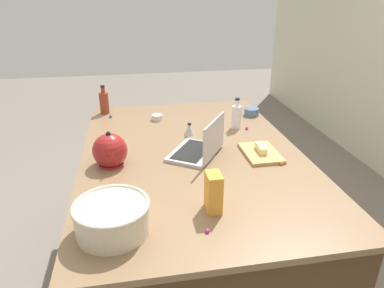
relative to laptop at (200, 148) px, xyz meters
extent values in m
plane|color=slate|center=(-0.05, -0.04, -0.95)|extent=(12.00, 12.00, 0.00)
cube|color=#4C331E|center=(-0.05, -0.04, -0.51)|extent=(1.74, 1.16, 0.87)
cube|color=#846647|center=(-0.05, -0.04, -0.06)|extent=(1.80, 1.22, 0.03)
cube|color=#B7B7BC|center=(-0.02, -0.03, -0.04)|extent=(0.38, 0.35, 0.02)
cube|color=black|center=(-0.03, -0.04, -0.03)|extent=(0.31, 0.28, 0.00)
cube|color=#B7B7BC|center=(0.04, 0.06, 0.07)|extent=(0.26, 0.17, 0.20)
cube|color=#333842|center=(0.04, 0.06, 0.07)|extent=(0.23, 0.15, 0.18)
cylinder|color=beige|center=(0.59, -0.45, 0.01)|extent=(0.28, 0.28, 0.12)
cylinder|color=black|center=(0.59, -0.45, 0.02)|extent=(0.23, 0.23, 0.10)
torus|color=beige|center=(0.59, -0.45, 0.07)|extent=(0.29, 0.29, 0.02)
cylinder|color=white|center=(-0.36, 0.31, 0.03)|extent=(0.06, 0.06, 0.15)
cylinder|color=white|center=(-0.36, 0.31, 0.12)|extent=(0.03, 0.03, 0.04)
cylinder|color=black|center=(-0.36, 0.31, 0.15)|extent=(0.03, 0.03, 0.01)
cylinder|color=maroon|center=(-0.82, -0.55, 0.03)|extent=(0.07, 0.07, 0.15)
cylinder|color=maroon|center=(-0.82, -0.55, 0.13)|extent=(0.03, 0.03, 0.04)
cylinder|color=black|center=(-0.82, -0.55, 0.16)|extent=(0.03, 0.03, 0.01)
cylinder|color=maroon|center=(0.03, -0.48, -0.04)|extent=(0.13, 0.13, 0.01)
sphere|color=maroon|center=(0.03, -0.48, 0.03)|extent=(0.18, 0.18, 0.18)
cone|color=maroon|center=(0.11, -0.48, 0.05)|extent=(0.08, 0.03, 0.07)
sphere|color=black|center=(0.03, -0.48, 0.13)|extent=(0.02, 0.02, 0.02)
cube|color=tan|center=(0.05, 0.33, -0.04)|extent=(0.27, 0.18, 0.02)
cube|color=#F4E58C|center=(0.05, 0.33, -0.01)|extent=(0.11, 0.04, 0.04)
cylinder|color=beige|center=(-0.61, -0.19, -0.03)|extent=(0.08, 0.08, 0.04)
cylinder|color=slate|center=(-0.59, 0.49, -0.02)|extent=(0.10, 0.10, 0.05)
cone|color=#B2B2B7|center=(-0.30, -0.01, -0.01)|extent=(0.07, 0.07, 0.07)
cylinder|color=black|center=(-0.30, -0.01, 0.03)|extent=(0.02, 0.02, 0.01)
cube|color=gold|center=(0.52, -0.05, 0.04)|extent=(0.09, 0.06, 0.17)
sphere|color=#CC3399|center=(0.66, -0.11, -0.04)|extent=(0.02, 0.02, 0.02)
sphere|color=blue|center=(-0.71, -0.51, -0.04)|extent=(0.02, 0.02, 0.02)
sphere|color=#CC3399|center=(-0.32, 0.37, -0.04)|extent=(0.02, 0.02, 0.02)
sphere|color=orange|center=(0.19, 0.39, -0.04)|extent=(0.02, 0.02, 0.02)
camera|label=1|loc=(1.70, -0.35, 0.80)|focal=32.72mm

